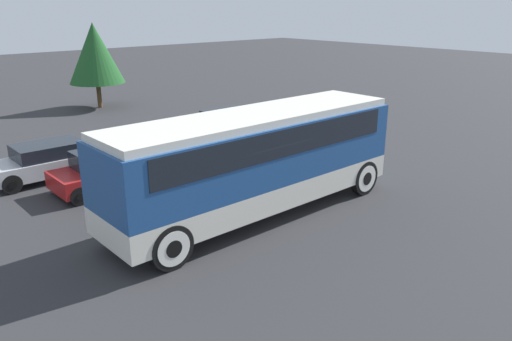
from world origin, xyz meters
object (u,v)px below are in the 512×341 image
Objects in this scene: parked_car_near at (112,169)px; parked_car_mid at (232,125)px; parked_car_far at (53,160)px; tour_bus at (258,154)px.

parked_car_near is 0.91× the size of parked_car_mid.
parked_car_mid is at bearing -1.51° from parked_car_far.
parked_car_mid is (7.33, 2.28, 0.05)m from parked_car_near.
parked_car_near is 7.67m from parked_car_mid.
parked_car_mid reaches higher than parked_car_far.
parked_car_far is (-3.45, 7.73, -1.27)m from tour_bus.
tour_bus is 9.11m from parked_car_mid.
parked_car_near is (-2.31, 5.23, -1.26)m from tour_bus.
parked_car_near is at bearing -65.53° from parked_car_far.
parked_car_near reaches higher than parked_car_far.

